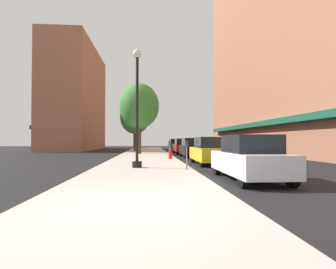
# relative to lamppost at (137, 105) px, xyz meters

# --- Properties ---
(ground_plane) EXTENTS (90.00, 90.00, 0.00)m
(ground_plane) POSITION_rel_lamppost_xyz_m (4.26, 10.29, -3.20)
(ground_plane) COLOR black
(sidewalk_slab) EXTENTS (4.80, 50.00, 0.12)m
(sidewalk_slab) POSITION_rel_lamppost_xyz_m (0.26, 11.29, -3.14)
(sidewalk_slab) COLOR #B7B2A8
(sidewalk_slab) RESTS_ON ground
(building_right_brick) EXTENTS (6.80, 40.00, 28.67)m
(building_right_brick) POSITION_rel_lamppost_xyz_m (15.26, 14.29, 11.11)
(building_right_brick) COLOR #9E6047
(building_right_brick) RESTS_ON ground
(building_far_background) EXTENTS (6.80, 18.00, 15.79)m
(building_far_background) POSITION_rel_lamppost_xyz_m (-10.75, 29.29, 4.67)
(building_far_background) COLOR #9E6047
(building_far_background) RESTS_ON ground
(lamppost) EXTENTS (0.48, 0.48, 5.90)m
(lamppost) POSITION_rel_lamppost_xyz_m (0.00, 0.00, 0.00)
(lamppost) COLOR black
(lamppost) RESTS_ON sidewalk_slab
(fire_hydrant) EXTENTS (0.33, 0.26, 0.79)m
(fire_hydrant) POSITION_rel_lamppost_xyz_m (2.14, 5.97, -2.68)
(fire_hydrant) COLOR red
(fire_hydrant) RESTS_ON sidewalk_slab
(parking_meter_near) EXTENTS (0.14, 0.09, 1.31)m
(parking_meter_near) POSITION_rel_lamppost_xyz_m (2.31, -1.16, -2.25)
(parking_meter_near) COLOR slate
(parking_meter_near) RESTS_ON sidewalk_slab
(parking_meter_far) EXTENTS (0.14, 0.09, 1.31)m
(parking_meter_far) POSITION_rel_lamppost_xyz_m (2.31, 9.17, -2.25)
(parking_meter_far) COLOR slate
(parking_meter_far) RESTS_ON sidewalk_slab
(tree_near) EXTENTS (3.97, 3.97, 7.11)m
(tree_near) POSITION_rel_lamppost_xyz_m (-0.39, 13.78, 1.72)
(tree_near) COLOR #4C3823
(tree_near) RESTS_ON sidewalk_slab
(tree_mid) EXTENTS (3.73, 3.73, 6.44)m
(tree_mid) POSITION_rel_lamppost_xyz_m (-1.17, 20.51, 1.18)
(tree_mid) COLOR #422D1E
(tree_mid) RESTS_ON sidewalk_slab
(car_white) EXTENTS (1.80, 4.30, 1.66)m
(car_white) POSITION_rel_lamppost_xyz_m (4.26, -3.74, -2.39)
(car_white) COLOR black
(car_white) RESTS_ON ground
(car_yellow) EXTENTS (1.80, 4.30, 1.66)m
(car_yellow) POSITION_rel_lamppost_xyz_m (4.26, 2.66, -2.39)
(car_yellow) COLOR black
(car_yellow) RESTS_ON ground
(car_black) EXTENTS (1.80, 4.30, 1.66)m
(car_black) POSITION_rel_lamppost_xyz_m (4.26, 9.27, -2.39)
(car_black) COLOR black
(car_black) RESTS_ON ground
(car_red) EXTENTS (1.80, 4.30, 1.66)m
(car_red) POSITION_rel_lamppost_xyz_m (4.26, 15.73, -2.39)
(car_red) COLOR black
(car_red) RESTS_ON ground
(car_green) EXTENTS (1.80, 4.30, 1.66)m
(car_green) POSITION_rel_lamppost_xyz_m (4.26, 23.07, -2.39)
(car_green) COLOR black
(car_green) RESTS_ON ground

